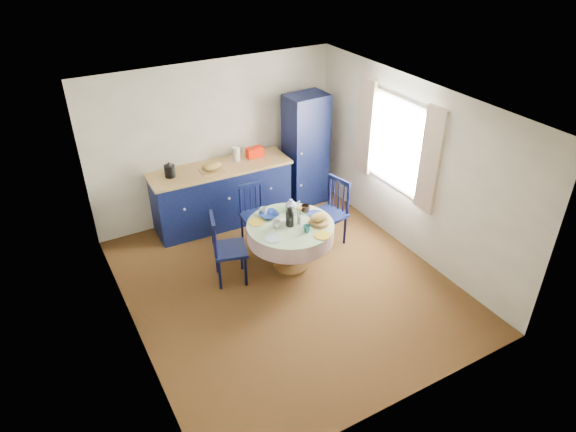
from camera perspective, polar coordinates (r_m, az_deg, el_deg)
name	(u,v)px	position (r m, az deg, el deg)	size (l,w,h in m)	color
floor	(286,284)	(7.01, -0.19, -7.53)	(4.50, 4.50, 0.00)	black
ceiling	(286,106)	(5.78, -0.24, 12.15)	(4.50, 4.50, 0.00)	white
wall_back	(216,141)	(8.14, -8.04, 8.27)	(4.00, 0.02, 2.50)	white
wall_left	(122,250)	(5.75, -17.92, -3.61)	(0.02, 4.50, 2.50)	white
wall_right	(411,169)	(7.37, 13.55, 5.13)	(0.02, 4.50, 2.50)	white
window	(397,144)	(7.43, 12.02, 7.87)	(0.10, 1.74, 1.45)	white
kitchen_counter	(222,194)	(8.14, -7.37, 2.43)	(2.21, 0.75, 1.22)	black
pantry_cabinet	(306,150)	(8.50, 1.97, 7.30)	(0.69, 0.51, 1.88)	black
dining_table	(291,231)	(6.97, 0.33, -1.73)	(1.19, 1.19, 1.00)	brown
chair_left	(227,248)	(6.83, -6.85, -3.57)	(0.54, 0.56, 1.01)	black
chair_far	(254,214)	(7.65, -3.75, 0.28)	(0.43, 0.41, 0.91)	black
chair_right	(331,212)	(7.59, 4.77, 0.46)	(0.52, 0.54, 1.02)	black
mug_a	(277,224)	(6.81, -1.23, -0.93)	(0.12, 0.12, 0.10)	silver
mug_b	(307,229)	(6.72, 2.11, -1.43)	(0.10, 0.10, 0.10)	#256B61
mug_c	(305,209)	(7.16, 1.92, 0.83)	(0.13, 0.13, 0.10)	black
mug_d	(264,211)	(7.11, -2.70, 0.55)	(0.11, 0.11, 0.10)	silver
cobalt_bowl	(269,215)	(7.05, -2.11, 0.11)	(0.26, 0.26, 0.06)	navy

